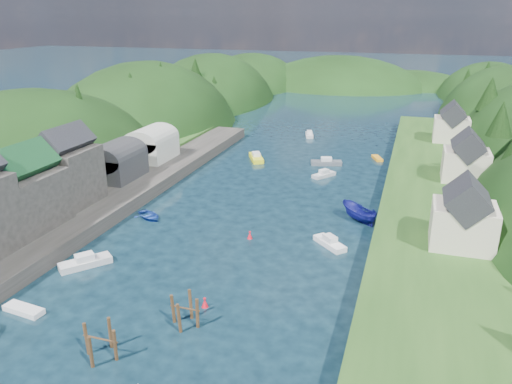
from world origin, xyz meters
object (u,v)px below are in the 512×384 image
(piling_cluster_near, at_px, (101,345))
(piling_cluster_far, at_px, (185,313))
(channel_buoy_far, at_px, (250,235))
(channel_buoy_near, at_px, (205,303))

(piling_cluster_near, xyz_separation_m, piling_cluster_far, (4.81, 6.54, -0.06))
(piling_cluster_far, height_order, channel_buoy_far, piling_cluster_far)
(piling_cluster_near, bearing_deg, piling_cluster_far, 53.68)
(channel_buoy_near, bearing_deg, piling_cluster_far, -98.71)
(piling_cluster_near, relative_size, piling_cluster_far, 1.03)
(piling_cluster_near, xyz_separation_m, channel_buoy_near, (5.33, 9.93, -0.83))
(channel_buoy_near, xyz_separation_m, channel_buoy_far, (-0.80, 16.76, 0.00))
(piling_cluster_far, distance_m, channel_buoy_far, 20.16)
(piling_cluster_far, height_order, channel_buoy_near, piling_cluster_far)
(piling_cluster_near, relative_size, channel_buoy_near, 3.41)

